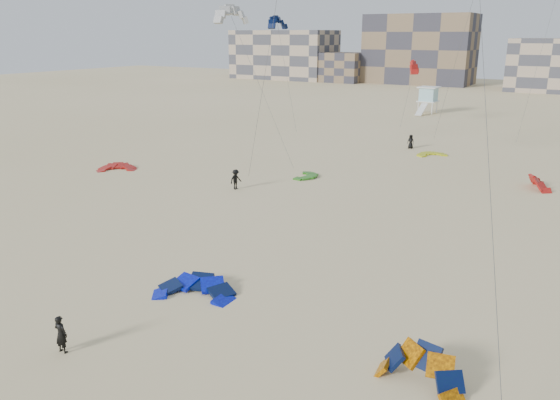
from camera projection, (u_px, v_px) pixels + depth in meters
The scene contains 17 objects.
ground at pixel (154, 336), 24.49m from camera, with size 320.00×320.00×0.00m, color beige.
kite_ground_blue at pixel (195, 294), 28.46m from camera, with size 4.18×4.26×1.18m, color #041CD5, non-canonical shape.
kite_ground_orange at pixel (419, 384), 21.16m from camera, with size 3.51×2.65×2.34m, color #FF9000, non-canonical shape.
kite_ground_red at pixel (117, 170), 54.54m from camera, with size 3.58×3.72×0.90m, color #AF2413, non-canonical shape.
kite_ground_green at pixel (306, 177), 51.79m from camera, with size 2.83×3.00×0.42m, color #318625, non-canonical shape.
kite_ground_red_far at pixel (539, 189), 47.84m from camera, with size 3.10×2.55×1.96m, color #AF2413, non-canonical shape.
kite_ground_yellow at pixel (431, 155), 60.94m from camera, with size 3.04×3.19×0.40m, color #CAD40E, non-canonical shape.
kitesurfer_main at pixel (61, 334), 23.06m from camera, with size 0.62×0.41×1.71m, color black.
kitesurfer_c at pixel (236, 179), 47.46m from camera, with size 1.14×0.65×1.76m, color black.
kitesurfer_e at pixel (411, 142), 64.44m from camera, with size 0.80×0.52×1.64m, color black.
kite_fly_grey at pixel (231, 16), 53.54m from camera, with size 11.12×5.15×15.07m.
kite_fly_navy at pixel (277, 24), 68.59m from camera, with size 5.25×3.40×14.50m.
kite_fly_red at pixel (414, 68), 77.49m from camera, with size 4.48×9.34×8.66m.
lifeguard_tower_far at pixel (428, 100), 92.55m from camera, with size 3.33×6.18×4.47m.
condo_west_a at pixel (284, 55), 163.50m from camera, with size 30.00×15.00×14.00m, color tan.
condo_west_b at pixel (420, 49), 146.51m from camera, with size 28.00×14.00×18.00m, color #766047.
condo_fill_left at pixel (342, 67), 152.89m from camera, with size 12.00×10.00×8.00m, color #766047.
Camera 1 is at (15.98, -15.63, 13.03)m, focal length 35.00 mm.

